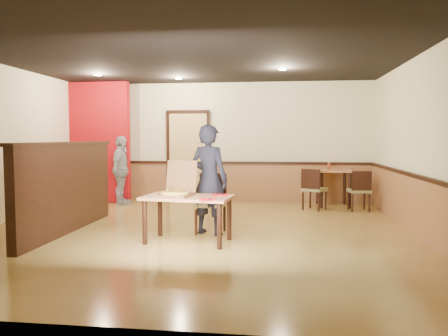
{
  "coord_description": "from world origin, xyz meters",
  "views": [
    {
      "loc": [
        1.34,
        -6.74,
        1.51
      ],
      "look_at": [
        0.49,
        0.0,
        1.04
      ],
      "focal_mm": 35.0,
      "sensor_mm": 36.0,
      "label": 1
    }
  ],
  "objects_px": {
    "diner": "(209,180)",
    "passerby": "(121,170)",
    "diner_chair": "(211,200)",
    "condiment": "(329,166)",
    "main_table": "(188,203)",
    "side_chair_right": "(360,189)",
    "pizza_box": "(176,191)",
    "side_table": "(333,178)",
    "side_chair_left": "(313,187)"
  },
  "relations": [
    {
      "from": "diner",
      "to": "passerby",
      "type": "distance_m",
      "value": 3.71
    },
    {
      "from": "diner_chair",
      "to": "condiment",
      "type": "distance_m",
      "value": 3.75
    },
    {
      "from": "main_table",
      "to": "diner_chair",
      "type": "relative_size",
      "value": 1.42
    },
    {
      "from": "diner_chair",
      "to": "condiment",
      "type": "bearing_deg",
      "value": 56.94
    },
    {
      "from": "side_chair_right",
      "to": "pizza_box",
      "type": "bearing_deg",
      "value": 38.12
    },
    {
      "from": "diner",
      "to": "pizza_box",
      "type": "distance_m",
      "value": 0.68
    },
    {
      "from": "diner_chair",
      "to": "diner",
      "type": "distance_m",
      "value": 0.38
    },
    {
      "from": "diner",
      "to": "pizza_box",
      "type": "bearing_deg",
      "value": 75.3
    },
    {
      "from": "side_chair_right",
      "to": "side_table",
      "type": "xyz_separation_m",
      "value": [
        -0.46,
        0.61,
        0.17
      ]
    },
    {
      "from": "diner_chair",
      "to": "pizza_box",
      "type": "relative_size",
      "value": 1.52
    },
    {
      "from": "main_table",
      "to": "diner",
      "type": "height_order",
      "value": "diner"
    },
    {
      "from": "side_table",
      "to": "diner",
      "type": "relative_size",
      "value": 0.47
    },
    {
      "from": "side_table",
      "to": "condiment",
      "type": "height_order",
      "value": "condiment"
    },
    {
      "from": "diner",
      "to": "side_table",
      "type": "bearing_deg",
      "value": -104.34
    },
    {
      "from": "main_table",
      "to": "side_table",
      "type": "height_order",
      "value": "side_table"
    },
    {
      "from": "side_chair_right",
      "to": "passerby",
      "type": "xyz_separation_m",
      "value": [
        -5.19,
        0.27,
        0.32
      ]
    },
    {
      "from": "passerby",
      "to": "pizza_box",
      "type": "bearing_deg",
      "value": -150.23
    },
    {
      "from": "main_table",
      "to": "pizza_box",
      "type": "distance_m",
      "value": 0.25
    },
    {
      "from": "diner_chair",
      "to": "side_table",
      "type": "height_order",
      "value": "diner_chair"
    },
    {
      "from": "passerby",
      "to": "diner_chair",
      "type": "bearing_deg",
      "value": -138.84
    },
    {
      "from": "main_table",
      "to": "diner_chair",
      "type": "height_order",
      "value": "diner_chair"
    },
    {
      "from": "diner_chair",
      "to": "side_chair_left",
      "type": "relative_size",
      "value": 1.08
    },
    {
      "from": "diner_chair",
      "to": "side_chair_left",
      "type": "xyz_separation_m",
      "value": [
        1.78,
        2.36,
        -0.04
      ]
    },
    {
      "from": "side_chair_left",
      "to": "condiment",
      "type": "bearing_deg",
      "value": -91.0
    },
    {
      "from": "passerby",
      "to": "condiment",
      "type": "xyz_separation_m",
      "value": [
        4.64,
        0.4,
        0.11
      ]
    },
    {
      "from": "diner",
      "to": "main_table",
      "type": "bearing_deg",
      "value": 90.33
    },
    {
      "from": "side_chair_left",
      "to": "passerby",
      "type": "height_order",
      "value": "passerby"
    },
    {
      "from": "main_table",
      "to": "pizza_box",
      "type": "xyz_separation_m",
      "value": [
        -0.18,
        0.02,
        0.17
      ]
    },
    {
      "from": "main_table",
      "to": "diner",
      "type": "bearing_deg",
      "value": 75.61
    },
    {
      "from": "main_table",
      "to": "side_table",
      "type": "bearing_deg",
      "value": 62.91
    },
    {
      "from": "diner_chair",
      "to": "side_chair_left",
      "type": "bearing_deg",
      "value": 55.52
    },
    {
      "from": "side_chair_right",
      "to": "side_table",
      "type": "relative_size",
      "value": 1.03
    },
    {
      "from": "side_chair_right",
      "to": "side_table",
      "type": "bearing_deg",
      "value": -59.28
    },
    {
      "from": "side_table",
      "to": "pizza_box",
      "type": "xyz_separation_m",
      "value": [
        -2.68,
        -3.65,
        0.11
      ]
    },
    {
      "from": "side_chair_left",
      "to": "passerby",
      "type": "relative_size",
      "value": 0.56
    },
    {
      "from": "diner_chair",
      "to": "diner",
      "type": "height_order",
      "value": "diner"
    },
    {
      "from": "main_table",
      "to": "diner_chair",
      "type": "bearing_deg",
      "value": 78.86
    },
    {
      "from": "diner_chair",
      "to": "passerby",
      "type": "height_order",
      "value": "passerby"
    },
    {
      "from": "diner_chair",
      "to": "side_chair_right",
      "type": "xyz_separation_m",
      "value": [
        2.72,
        2.35,
        -0.06
      ]
    },
    {
      "from": "side_chair_left",
      "to": "diner",
      "type": "relative_size",
      "value": 0.51
    },
    {
      "from": "condiment",
      "to": "pizza_box",
      "type": "bearing_deg",
      "value": -124.83
    },
    {
      "from": "main_table",
      "to": "pizza_box",
      "type": "relative_size",
      "value": 2.16
    },
    {
      "from": "side_chair_left",
      "to": "pizza_box",
      "type": "relative_size",
      "value": 1.4
    },
    {
      "from": "side_chair_left",
      "to": "side_table",
      "type": "height_order",
      "value": "side_chair_left"
    },
    {
      "from": "side_table",
      "to": "diner",
      "type": "xyz_separation_m",
      "value": [
        -2.28,
        -3.11,
        0.23
      ]
    },
    {
      "from": "main_table",
      "to": "condiment",
      "type": "bearing_deg",
      "value": 64.34
    },
    {
      "from": "main_table",
      "to": "passerby",
      "type": "bearing_deg",
      "value": 130.96
    },
    {
      "from": "side_chair_left",
      "to": "diner",
      "type": "xyz_separation_m",
      "value": [
        -1.8,
        -2.51,
        0.38
      ]
    },
    {
      "from": "side_table",
      "to": "diner_chair",
      "type": "bearing_deg",
      "value": -127.37
    },
    {
      "from": "diner_chair",
      "to": "side_table",
      "type": "distance_m",
      "value": 3.73
    }
  ]
}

